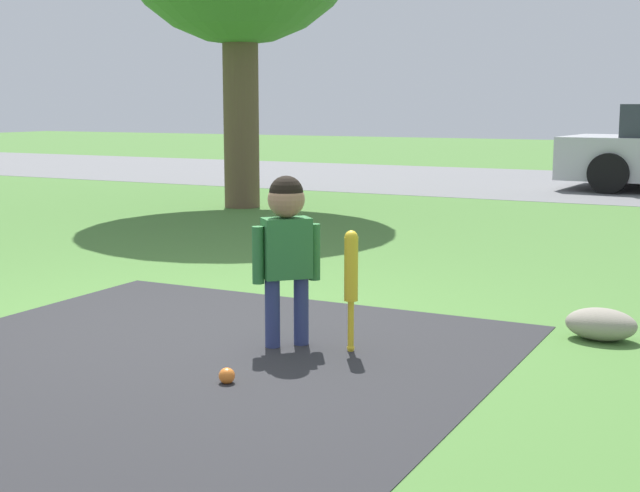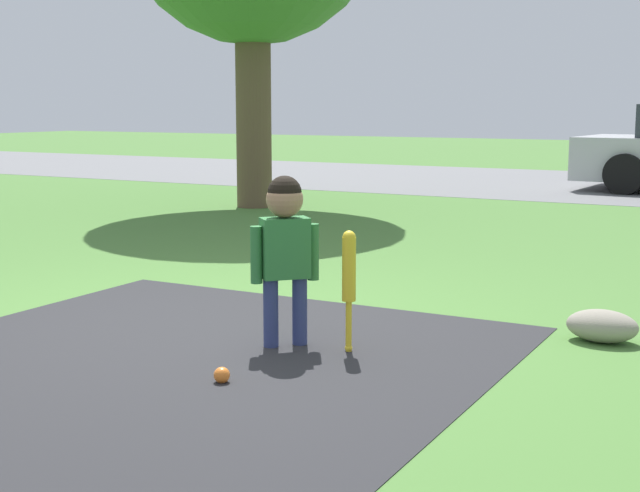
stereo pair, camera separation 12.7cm
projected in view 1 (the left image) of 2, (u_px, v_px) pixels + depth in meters
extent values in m
plane|color=#477533|center=(194.00, 328.00, 5.30)|extent=(60.00, 60.00, 0.00)
cube|color=slate|center=(571.00, 184.00, 14.91)|extent=(40.00, 6.00, 0.01)
cylinder|color=navy|center=(272.00, 313.00, 4.85)|extent=(0.08, 0.08, 0.38)
cylinder|color=navy|center=(301.00, 311.00, 4.91)|extent=(0.08, 0.08, 0.38)
cube|color=#2D7238|center=(287.00, 248.00, 4.82)|extent=(0.28, 0.28, 0.33)
cylinder|color=#2D7238|center=(258.00, 255.00, 4.78)|extent=(0.06, 0.06, 0.31)
cylinder|color=#2D7238|center=(314.00, 252.00, 4.88)|extent=(0.06, 0.06, 0.31)
sphere|color=#997051|center=(286.00, 199.00, 4.78)|extent=(0.20, 0.20, 0.20)
sphere|color=black|center=(286.00, 193.00, 4.78)|extent=(0.19, 0.19, 0.19)
sphere|color=yellow|center=(351.00, 348.00, 4.80)|extent=(0.04, 0.04, 0.04)
cylinder|color=yellow|center=(351.00, 326.00, 4.78)|extent=(0.03, 0.03, 0.28)
cylinder|color=yellow|center=(351.00, 269.00, 4.73)|extent=(0.07, 0.07, 0.34)
sphere|color=yellow|center=(351.00, 237.00, 4.70)|extent=(0.07, 0.07, 0.07)
sphere|color=orange|center=(227.00, 376.00, 4.24)|extent=(0.08, 0.08, 0.08)
cylinder|color=black|center=(635.00, 166.00, 14.77)|extent=(0.62, 0.22, 0.61)
cylinder|color=black|center=(609.00, 174.00, 13.25)|extent=(0.62, 0.22, 0.61)
cylinder|color=brown|center=(241.00, 98.00, 11.38)|extent=(0.45, 0.45, 2.81)
ellipsoid|color=gray|center=(601.00, 324.00, 5.03)|extent=(0.40, 0.27, 0.18)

